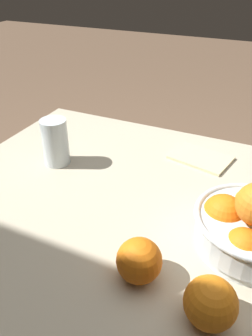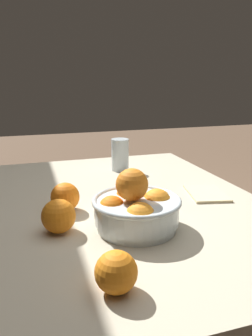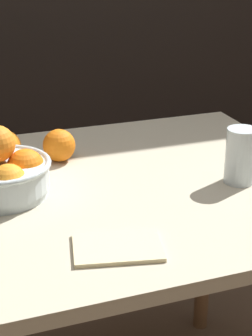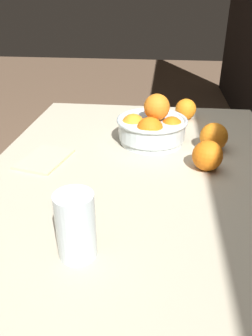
{
  "view_description": "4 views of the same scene",
  "coord_description": "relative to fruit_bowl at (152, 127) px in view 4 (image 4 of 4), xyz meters",
  "views": [
    {
      "loc": [
        -0.17,
        0.55,
        1.26
      ],
      "look_at": [
        0.1,
        -0.04,
        0.85
      ],
      "focal_mm": 35.0,
      "sensor_mm": 36.0,
      "label": 1
    },
    {
      "loc": [
        -0.9,
        0.27,
        1.14
      ],
      "look_at": [
        0.1,
        -0.04,
        0.85
      ],
      "focal_mm": 35.0,
      "sensor_mm": 36.0,
      "label": 2
    },
    {
      "loc": [
        -0.31,
        -1.1,
        1.31
      ],
      "look_at": [
        0.07,
        -0.05,
        0.84
      ],
      "focal_mm": 60.0,
      "sensor_mm": 36.0,
      "label": 3
    },
    {
      "loc": [
        0.77,
        0.05,
        1.2
      ],
      "look_at": [
        0.11,
        -0.02,
        0.84
      ],
      "focal_mm": 35.0,
      "sensor_mm": 36.0,
      "label": 4
    }
  ],
  "objects": [
    {
      "name": "dining_table",
      "position": [
        0.19,
        -0.03,
        -0.15
      ],
      "size": [
        1.11,
        0.82,
        0.78
      ],
      "color": "#B7AD93",
      "rests_on": "ground_plane"
    },
    {
      "name": "fruit_bowl",
      "position": [
        0.0,
        0.0,
        0.0
      ],
      "size": [
        0.22,
        0.22,
        0.16
      ],
      "color": "silver",
      "rests_on": "dining_table"
    },
    {
      "name": "juice_glass",
      "position": [
        0.52,
        -0.11,
        0.0
      ],
      "size": [
        0.07,
        0.07,
        0.13
      ],
      "color": "#F4A314",
      "rests_on": "dining_table"
    },
    {
      "name": "orange_loose_near_bowl",
      "position": [
        0.03,
        0.19,
        -0.01
      ],
      "size": [
        0.08,
        0.08,
        0.08
      ],
      "primitive_type": "sphere",
      "color": "orange",
      "rests_on": "dining_table"
    },
    {
      "name": "orange_loose_front",
      "position": [
        0.16,
        0.15,
        -0.01
      ],
      "size": [
        0.08,
        0.08,
        0.08
      ],
      "primitive_type": "sphere",
      "color": "orange",
      "rests_on": "dining_table"
    },
    {
      "name": "orange_loose_aside",
      "position": [
        -0.23,
        0.12,
        -0.01
      ],
      "size": [
        0.08,
        0.08,
        0.08
      ],
      "primitive_type": "sphere",
      "color": "orange",
      "rests_on": "dining_table"
    },
    {
      "name": "napkin",
      "position": [
        0.16,
        -0.3,
        -0.05
      ],
      "size": [
        0.18,
        0.14,
        0.01
      ],
      "primitive_type": "cube",
      "rotation": [
        0.0,
        0.0,
        -0.22
      ],
      "color": "beige",
      "rests_on": "dining_table"
    }
  ]
}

